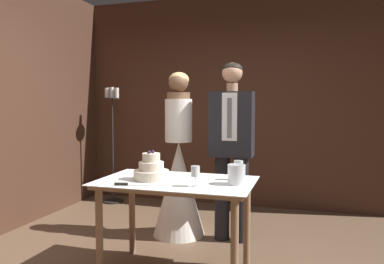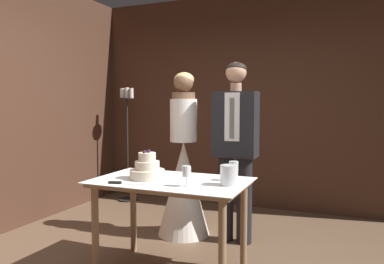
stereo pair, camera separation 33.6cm
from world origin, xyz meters
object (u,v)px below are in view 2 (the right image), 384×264
at_px(groom, 235,143).
at_px(candle_stand, 127,142).
at_px(hurricane_candle, 229,176).
at_px(cake_table, 171,193).
at_px(tiered_cake, 147,169).
at_px(wine_glass_middle, 187,172).
at_px(wine_glass_near, 234,167).
at_px(cake_knife, 124,183).
at_px(bride, 184,176).

bearing_deg(groom, candle_stand, 152.17).
bearing_deg(hurricane_candle, cake_table, 179.09).
bearing_deg(cake_table, tiered_cake, -172.96).
xyz_separation_m(wine_glass_middle, groom, (0.07, 1.05, 0.12)).
height_order(tiered_cake, hurricane_candle, tiered_cake).
xyz_separation_m(cake_table, wine_glass_near, (0.47, 0.16, 0.21)).
distance_m(groom, candle_stand, 2.12).
relative_size(wine_glass_near, wine_glass_middle, 1.02).
bearing_deg(groom, hurricane_candle, -76.87).
xyz_separation_m(cake_table, hurricane_candle, (0.49, -0.01, 0.17)).
bearing_deg(wine_glass_near, groom, 105.05).
distance_m(wine_glass_middle, hurricane_candle, 0.32).
distance_m(cake_table, tiered_cake, 0.27).
height_order(wine_glass_middle, hurricane_candle, wine_glass_middle).
xyz_separation_m(cake_knife, groom, (0.54, 1.16, 0.22)).
bearing_deg(bride, wine_glass_middle, -64.95).
xyz_separation_m(groom, candle_stand, (-1.87, 0.99, -0.15)).
relative_size(tiered_cake, hurricane_candle, 1.86).
xyz_separation_m(tiered_cake, cake_knife, (-0.06, -0.25, -0.07)).
xyz_separation_m(wine_glass_middle, candle_stand, (-1.80, 2.03, -0.03)).
distance_m(cake_knife, groom, 1.29).
height_order(bride, groom, groom).
bearing_deg(bride, tiered_cake, -85.02).
bearing_deg(cake_table, cake_knife, -133.38).
bearing_deg(wine_glass_near, wine_glass_middle, -128.47).
xyz_separation_m(tiered_cake, bride, (-0.08, 0.91, -0.22)).
bearing_deg(bride, groom, -0.06).
distance_m(cake_table, wine_glass_middle, 0.34).
bearing_deg(cake_knife, hurricane_candle, 5.85).
bearing_deg(candle_stand, wine_glass_near, -39.55).
height_order(cake_knife, bride, bride).
relative_size(wine_glass_middle, groom, 0.09).
xyz_separation_m(tiered_cake, hurricane_candle, (0.69, 0.02, -0.00)).
height_order(bride, candle_stand, bride).
distance_m(wine_glass_near, bride, 1.07).
xyz_separation_m(wine_glass_near, wine_glass_middle, (-0.26, -0.33, -0.00)).
distance_m(tiered_cake, candle_stand, 2.35).
relative_size(cake_table, wine_glass_middle, 8.03).
bearing_deg(bride, cake_table, -72.44).
xyz_separation_m(cake_knife, wine_glass_near, (0.73, 0.44, 0.10)).
distance_m(cake_knife, bride, 1.17).
relative_size(wine_glass_middle, bride, 0.09).
xyz_separation_m(cake_table, cake_knife, (-0.26, -0.27, 0.11)).
distance_m(bride, groom, 0.67).
bearing_deg(groom, wine_glass_middle, -93.76).
bearing_deg(candle_stand, cake_table, -49.57).
relative_size(cake_table, cake_knife, 3.12).
relative_size(cake_table, wine_glass_near, 7.88).
height_order(hurricane_candle, bride, bride).
height_order(wine_glass_near, hurricane_candle, wine_glass_near).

